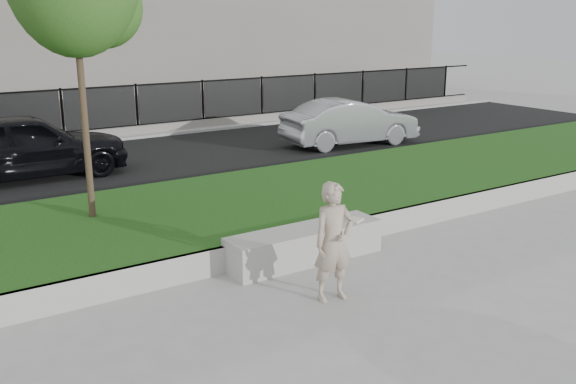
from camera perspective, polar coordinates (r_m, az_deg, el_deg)
ground at (r=9.15m, az=4.45°, el=-7.60°), size 90.00×90.00×0.00m
grass_bank at (r=11.45m, az=-4.74°, el=-1.77°), size 34.00×4.00×0.40m
grass_kerb at (r=9.86m, az=0.77°, el=-4.58°), size 34.00×0.08×0.40m
street at (r=16.39m, az=-14.04°, el=2.41°), size 34.00×7.00×0.04m
far_pavement at (r=20.61m, az=-18.30°, el=4.80°), size 34.00×3.00×0.12m
iron_fence at (r=19.58m, az=-17.62°, el=5.77°), size 32.00×0.30×1.50m
stone_bench at (r=9.65m, az=1.50°, el=-4.70°), size 2.49×0.62×0.51m
man at (r=8.22m, az=4.07°, el=-4.45°), size 0.60×0.43×1.57m
book at (r=9.96m, az=5.99°, el=-2.49°), size 0.31×0.27×0.03m
car_dark at (r=15.43m, az=-22.30°, el=3.83°), size 4.39×1.80×1.49m
car_silver at (r=18.21m, az=5.55°, el=6.19°), size 4.02×1.78×1.28m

